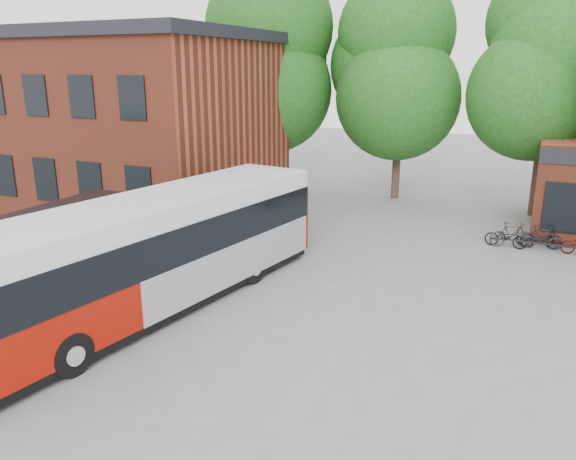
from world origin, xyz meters
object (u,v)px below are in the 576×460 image
at_px(bus_shelter, 70,256).
at_px(bicycle_3, 541,237).
at_px(bicycle_2, 542,239).
at_px(bicycle_1, 511,234).
at_px(city_bus, 152,255).
at_px(bicycle_0, 506,237).

bearing_deg(bus_shelter, bicycle_3, 41.70).
xyz_separation_m(bus_shelter, bicycle_2, (12.97, 11.43, -1.05)).
bearing_deg(bicycle_3, bicycle_1, 93.00).
xyz_separation_m(city_bus, bicycle_0, (9.07, 10.51, -1.23)).
relative_size(bus_shelter, city_bus, 0.54).
bearing_deg(bicycle_3, bus_shelter, 120.77).
xyz_separation_m(city_bus, bicycle_2, (10.38, 10.84, -1.26)).
relative_size(city_bus, bicycle_3, 8.42).
distance_m(city_bus, bicycle_0, 13.93).
bearing_deg(bicycle_3, bicycle_0, 96.97).
relative_size(bicycle_0, bicycle_3, 1.04).
height_order(bus_shelter, bicycle_0, bus_shelter).
height_order(city_bus, bicycle_1, city_bus).
distance_m(bicycle_2, bicycle_3, 0.12).
height_order(bus_shelter, bicycle_3, bus_shelter).
relative_size(bus_shelter, bicycle_0, 4.35).
distance_m(city_bus, bicycle_2, 15.06).
bearing_deg(bicycle_3, city_bus, 125.65).
bearing_deg(bicycle_2, city_bus, 125.93).
height_order(bicycle_2, bicycle_3, bicycle_3).
bearing_deg(bicycle_1, city_bus, 118.85).
height_order(city_bus, bicycle_3, city_bus).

